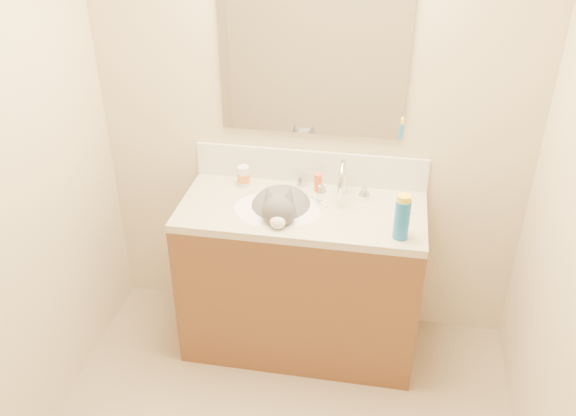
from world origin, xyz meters
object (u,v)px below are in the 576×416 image
at_px(cat, 281,211).
at_px(spray_can, 402,219).
at_px(amber_bottle, 318,182).
at_px(silver_jar, 302,181).
at_px(vanity_cabinet, 301,281).
at_px(pill_bottle, 244,176).
at_px(faucet, 342,182).
at_px(basin, 277,221).

bearing_deg(cat, spray_can, -23.06).
bearing_deg(amber_bottle, cat, -128.50).
height_order(silver_jar, amber_bottle, amber_bottle).
relative_size(vanity_cabinet, pill_bottle, 11.10).
bearing_deg(vanity_cabinet, silver_jar, 99.47).
relative_size(vanity_cabinet, spray_can, 6.37).
xyz_separation_m(vanity_cabinet, amber_bottle, (0.05, 0.18, 0.50)).
distance_m(faucet, silver_jar, 0.24).
xyz_separation_m(silver_jar, spray_can, (0.51, -0.40, 0.07)).
bearing_deg(amber_bottle, spray_can, -40.67).
xyz_separation_m(basin, pill_bottle, (-0.21, 0.20, 0.12)).
bearing_deg(basin, vanity_cabinet, 14.04).
xyz_separation_m(vanity_cabinet, silver_jar, (-0.04, 0.22, 0.48)).
relative_size(vanity_cabinet, cat, 2.66).
bearing_deg(amber_bottle, vanity_cabinet, -106.46).
bearing_deg(faucet, amber_bottle, 161.24).
bearing_deg(pill_bottle, faucet, -3.63).
height_order(vanity_cabinet, amber_bottle, amber_bottle).
xyz_separation_m(faucet, spray_can, (0.29, -0.32, 0.01)).
bearing_deg(spray_can, cat, 163.74).
distance_m(vanity_cabinet, amber_bottle, 0.53).
height_order(basin, pill_bottle, pill_bottle).
bearing_deg(faucet, cat, -151.76).
height_order(basin, silver_jar, silver_jar).
relative_size(silver_jar, amber_bottle, 0.60).
bearing_deg(vanity_cabinet, spray_can, -20.96).
xyz_separation_m(cat, amber_bottle, (0.15, 0.19, 0.07)).
distance_m(basin, silver_jar, 0.28).
distance_m(vanity_cabinet, spray_can, 0.74).
distance_m(cat, amber_bottle, 0.26).
bearing_deg(basin, amber_bottle, 50.50).
relative_size(basin, pill_bottle, 4.16).
bearing_deg(vanity_cabinet, cat, -172.18).
xyz_separation_m(pill_bottle, spray_can, (0.81, -0.35, 0.04)).
xyz_separation_m(basin, spray_can, (0.59, -0.15, 0.16)).
height_order(pill_bottle, spray_can, spray_can).
bearing_deg(pill_bottle, vanity_cabinet, -27.15).
xyz_separation_m(amber_bottle, spray_can, (0.42, -0.36, 0.05)).
bearing_deg(amber_bottle, pill_bottle, -178.42).
height_order(vanity_cabinet, faucet, faucet).
bearing_deg(faucet, pill_bottle, 176.37).
relative_size(silver_jar, spray_can, 0.30).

